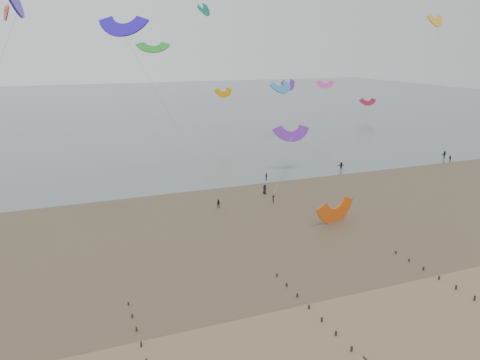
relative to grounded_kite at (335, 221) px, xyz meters
name	(u,v)px	position (x,y,z in m)	size (l,w,h in m)	color
ground	(294,338)	(-21.20, -25.79, 0.00)	(500.00, 500.00, 0.00)	brown
sea_and_shore	(170,224)	(-25.28, 8.61, 0.01)	(500.00, 665.00, 0.03)	#475654
kitesurfers	(333,173)	(14.31, 23.19, 0.85)	(133.54, 18.30, 1.83)	black
grounded_kite	(335,221)	(0.00, 0.00, 0.00)	(7.34, 3.84, 5.59)	#D8500D
kites_airborne	(59,69)	(-38.58, 62.90, 22.10)	(233.57, 112.58, 36.80)	#09A98D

